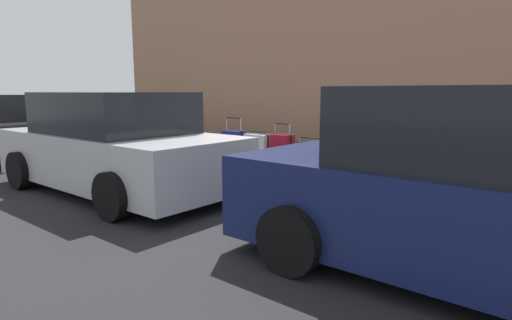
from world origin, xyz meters
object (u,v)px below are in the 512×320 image
(suitcase_navy_7, at_px, (234,151))
(bollard_post, at_px, (134,139))
(suitcase_olive_4, at_px, (310,166))
(suitcase_black_9, at_px, (194,151))
(suitcase_silver_6, at_px, (257,155))
(suitcase_maroon_5, at_px, (282,157))
(suitcase_red_8, at_px, (212,152))
(suitcase_red_1, at_px, (406,177))
(suitcase_navy_0, at_px, (446,183))
(suitcase_teal_3, at_px, (338,167))
(parked_car_silver_1, at_px, (115,146))
(fire_hydrant, at_px, (157,141))
(parked_car_navy_0, at_px, (492,196))
(suitcase_black_2, at_px, (370,175))
(suitcase_teal_10, at_px, (180,146))

(suitcase_navy_7, relative_size, bollard_post, 1.24)
(suitcase_olive_4, bearing_deg, suitcase_black_9, 1.70)
(suitcase_silver_6, bearing_deg, bollard_post, 1.73)
(suitcase_maroon_5, relative_size, suitcase_navy_7, 0.95)
(suitcase_red_8, bearing_deg, suitcase_red_1, -179.77)
(suitcase_navy_0, height_order, suitcase_red_8, suitcase_red_8)
(suitcase_silver_6, xyz_separation_m, bollard_post, (3.60, 0.11, 0.04))
(suitcase_silver_6, xyz_separation_m, suitcase_black_9, (1.67, 0.02, -0.08))
(suitcase_teal_3, height_order, parked_car_silver_1, parked_car_silver_1)
(suitcase_navy_7, height_order, suitcase_red_8, suitcase_navy_7)
(suitcase_olive_4, relative_size, suitcase_maroon_5, 0.78)
(suitcase_red_8, relative_size, fire_hydrant, 0.91)
(suitcase_silver_6, distance_m, bollard_post, 3.60)
(suitcase_red_1, bearing_deg, parked_car_navy_0, 125.23)
(suitcase_olive_4, height_order, parked_car_navy_0, parked_car_navy_0)
(suitcase_maroon_5, relative_size, fire_hydrant, 1.29)
(suitcase_teal_3, relative_size, suitcase_black_9, 1.18)
(suitcase_navy_0, bearing_deg, suitcase_teal_3, 0.11)
(suitcase_red_8, bearing_deg, parked_car_silver_1, 83.41)
(suitcase_navy_0, height_order, suitcase_silver_6, suitcase_silver_6)
(parked_car_silver_1, bearing_deg, suitcase_black_2, -150.02)
(suitcase_olive_4, bearing_deg, suitcase_black_2, 178.01)
(suitcase_maroon_5, distance_m, fire_hydrant, 3.49)
(suitcase_red_1, relative_size, parked_car_silver_1, 0.17)
(suitcase_teal_10, bearing_deg, suitcase_red_1, 179.10)
(suitcase_black_2, xyz_separation_m, bollard_post, (5.75, 0.13, 0.15))
(fire_hydrant, xyz_separation_m, parked_car_navy_0, (-7.07, 2.06, 0.25))
(fire_hydrant, distance_m, parked_car_silver_1, 2.60)
(suitcase_red_1, bearing_deg, suitcase_red_8, 0.23)
(suitcase_teal_3, relative_size, parked_car_silver_1, 0.21)
(suitcase_red_1, xyz_separation_m, parked_car_silver_1, (4.08, 2.01, 0.33))
(suitcase_navy_0, relative_size, parked_car_silver_1, 0.14)
(suitcase_maroon_5, relative_size, suitcase_teal_10, 0.96)
(suitcase_black_9, height_order, bollard_post, bollard_post)
(suitcase_black_2, height_order, parked_car_navy_0, parked_car_navy_0)
(suitcase_navy_0, height_order, suitcase_maroon_5, suitcase_maroon_5)
(suitcase_teal_3, bearing_deg, suitcase_maroon_5, -0.77)
(suitcase_olive_4, bearing_deg, suitcase_teal_3, 172.57)
(suitcase_navy_7, xyz_separation_m, parked_car_silver_1, (0.79, 2.02, 0.24))
(parked_car_navy_0, bearing_deg, suitcase_navy_7, -23.23)
(parked_car_navy_0, bearing_deg, fire_hydrant, -16.22)
(suitcase_red_1, distance_m, suitcase_teal_3, 1.07)
(suitcase_olive_4, relative_size, fire_hydrant, 1.00)
(suitcase_silver_6, height_order, parked_car_silver_1, parked_car_silver_1)
(suitcase_red_1, height_order, suitcase_silver_6, suitcase_silver_6)
(suitcase_red_1, distance_m, fire_hydrant, 5.65)
(suitcase_black_2, distance_m, fire_hydrant, 5.10)
(suitcase_black_2, distance_m, suitcase_black_9, 3.82)
(parked_car_silver_1, bearing_deg, suitcase_red_1, -153.71)
(suitcase_silver_6, bearing_deg, parked_car_navy_0, 153.96)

